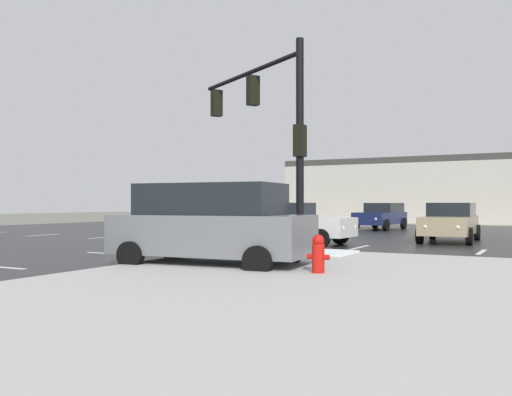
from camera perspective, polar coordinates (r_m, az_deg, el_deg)
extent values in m
plane|color=slate|center=(22.42, -4.16, -4.58)|extent=(120.00, 120.00, 0.00)
cube|color=#232326|center=(22.42, -4.16, -4.56)|extent=(44.00, 44.00, 0.02)
cube|color=white|center=(16.50, 3.13, -5.44)|extent=(4.00, 1.60, 0.06)
cube|color=silver|center=(17.66, -14.68, -5.58)|extent=(2.00, 0.15, 0.01)
cube|color=silver|center=(20.76, -7.12, -4.84)|extent=(2.00, 0.15, 0.01)
cube|color=silver|center=(24.13, -1.61, -4.24)|extent=(2.00, 0.15, 0.01)
cube|color=silver|center=(27.67, 2.52, -3.77)|extent=(2.00, 0.15, 0.01)
cube|color=silver|center=(31.31, 5.69, -3.39)|extent=(2.00, 0.15, 0.01)
cube|color=silver|center=(35.04, 8.20, -3.09)|extent=(2.00, 0.15, 0.01)
cube|color=silver|center=(38.82, 10.22, -2.84)|extent=(2.00, 0.15, 0.01)
cube|color=silver|center=(29.01, -21.12, -3.58)|extent=(0.15, 2.00, 0.01)
cube|color=silver|center=(26.12, -15.38, -3.94)|extent=(0.15, 2.00, 0.01)
cube|color=silver|center=(23.55, -8.29, -4.33)|extent=(0.15, 2.00, 0.01)
cube|color=silver|center=(21.42, 0.38, -4.71)|extent=(0.15, 2.00, 0.01)
cube|color=silver|center=(19.88, 10.67, -5.03)|extent=(0.15, 2.00, 0.01)
cube|color=silver|center=(19.06, 22.27, -5.19)|extent=(0.15, 2.00, 0.01)
cube|color=silver|center=(17.20, -1.42, -5.74)|extent=(0.45, 7.00, 0.01)
cylinder|color=black|center=(15.64, 4.56, 5.37)|extent=(0.22, 0.22, 6.10)
cylinder|color=black|center=(18.49, -0.78, 12.78)|extent=(5.03, 3.10, 0.14)
cube|color=black|center=(18.11, -0.31, 11.03)|extent=(0.43, 0.45, 0.95)
sphere|color=#19D833|center=(18.30, -0.57, 11.82)|extent=(0.20, 0.20, 0.20)
cube|color=black|center=(20.35, -4.09, 9.74)|extent=(0.43, 0.45, 0.95)
sphere|color=#19D833|center=(20.54, -4.29, 10.45)|extent=(0.20, 0.20, 0.20)
cube|color=black|center=(15.65, 4.56, 5.91)|extent=(0.28, 0.36, 0.90)
cylinder|color=red|center=(11.53, 6.45, -6.21)|extent=(0.26, 0.26, 0.60)
sphere|color=red|center=(11.50, 6.44, -4.38)|extent=(0.25, 0.25, 0.25)
cylinder|color=red|center=(11.59, 5.61, -6.03)|extent=(0.12, 0.11, 0.11)
cylinder|color=red|center=(11.46, 7.29, -6.09)|extent=(0.12, 0.11, 0.11)
cube|color=beige|center=(48.90, 15.40, 0.42)|extent=(19.43, 8.00, 4.77)
cube|color=#3F3D3A|center=(49.02, 15.39, 3.50)|extent=(19.43, 8.00, 0.50)
cube|color=#141E47|center=(33.53, 12.72, -2.04)|extent=(2.18, 4.64, 0.70)
cube|color=black|center=(34.16, 13.11, -0.96)|extent=(1.86, 2.61, 0.55)
cylinder|color=black|center=(31.80, 13.28, -2.75)|extent=(0.28, 0.68, 0.66)
cylinder|color=black|center=(32.46, 10.29, -2.71)|extent=(0.28, 0.68, 0.66)
cylinder|color=black|center=(34.69, 15.00, -2.56)|extent=(0.28, 0.68, 0.66)
cylinder|color=black|center=(35.29, 12.22, -2.53)|extent=(0.28, 0.68, 0.66)
sphere|color=white|center=(31.27, 12.31, -2.15)|extent=(0.18, 0.18, 0.18)
sphere|color=white|center=(31.70, 10.36, -2.13)|extent=(0.18, 0.18, 0.18)
cube|color=tan|center=(23.58, 19.37, -2.65)|extent=(1.91, 4.54, 0.70)
cube|color=black|center=(24.23, 19.57, -1.12)|extent=(1.71, 2.51, 0.55)
cylinder|color=black|center=(21.97, 21.18, -3.72)|extent=(0.24, 0.67, 0.66)
cylinder|color=black|center=(22.22, 16.55, -3.69)|extent=(0.24, 0.67, 0.66)
cylinder|color=black|center=(25.02, 21.87, -3.32)|extent=(0.24, 0.67, 0.66)
cylinder|color=black|center=(25.24, 17.79, -3.31)|extent=(0.24, 0.67, 0.66)
sphere|color=white|center=(21.33, 20.13, -2.88)|extent=(0.18, 0.18, 0.18)
sphere|color=white|center=(21.49, 17.08, -2.87)|extent=(0.18, 0.18, 0.18)
cube|color=#195933|center=(37.71, -7.80, -1.88)|extent=(4.63, 2.15, 0.70)
cube|color=black|center=(37.35, -6.91, -0.93)|extent=(2.60, 1.84, 0.55)
cylinder|color=black|center=(37.79, -10.49, -2.40)|extent=(0.68, 0.27, 0.66)
cylinder|color=black|center=(39.29, -9.02, -2.33)|extent=(0.68, 0.27, 0.66)
cylinder|color=black|center=(36.16, -6.47, -2.49)|extent=(0.68, 0.27, 0.66)
cylinder|color=black|center=(37.73, -5.10, -2.41)|extent=(0.68, 0.27, 0.66)
sphere|color=white|center=(38.43, -11.05, -1.85)|extent=(0.18, 0.18, 0.18)
sphere|color=white|center=(39.38, -10.09, -1.82)|extent=(0.18, 0.18, 0.18)
cube|color=slate|center=(13.35, -4.67, -3.78)|extent=(4.96, 2.38, 0.95)
cube|color=black|center=(13.33, -4.67, -0.13)|extent=(3.51, 2.09, 0.75)
cylinder|color=black|center=(13.42, -12.85, -5.79)|extent=(0.68, 0.28, 0.66)
cylinder|color=black|center=(15.03, -8.47, -5.23)|extent=(0.68, 0.28, 0.66)
cylinder|color=black|center=(11.82, 0.18, -6.52)|extent=(0.68, 0.28, 0.66)
cylinder|color=black|center=(13.63, 3.38, -5.72)|extent=(0.68, 0.28, 0.66)
sphere|color=white|center=(14.09, -14.37, -3.60)|extent=(0.18, 0.18, 0.18)
sphere|color=white|center=(15.10, -11.49, -3.40)|extent=(0.18, 0.18, 0.18)
cube|color=white|center=(21.05, 3.90, -2.94)|extent=(4.57, 1.98, 0.70)
cube|color=black|center=(21.34, 2.28, -1.23)|extent=(2.54, 1.76, 0.55)
cylinder|color=black|center=(21.26, 8.69, -3.85)|extent=(0.67, 0.25, 0.66)
cylinder|color=black|center=(19.60, 6.73, -4.14)|extent=(0.67, 0.25, 0.66)
cylinder|color=black|center=(22.57, 1.45, -3.67)|extent=(0.67, 0.25, 0.66)
cylinder|color=black|center=(21.02, -0.94, -3.90)|extent=(0.67, 0.25, 0.66)
sphere|color=white|center=(20.70, 10.08, -2.97)|extent=(0.18, 0.18, 0.18)
sphere|color=white|center=(19.62, 8.90, -3.11)|extent=(0.18, 0.18, 0.18)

